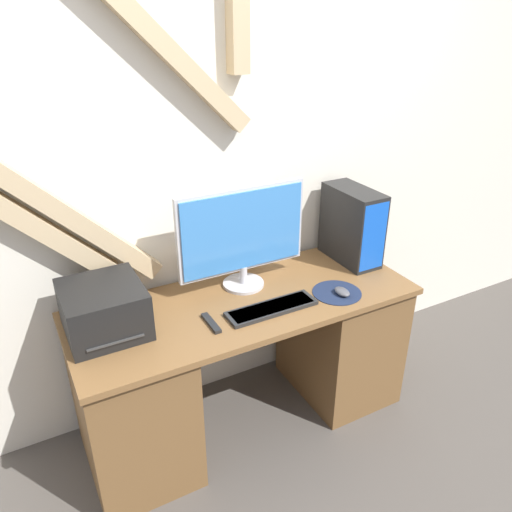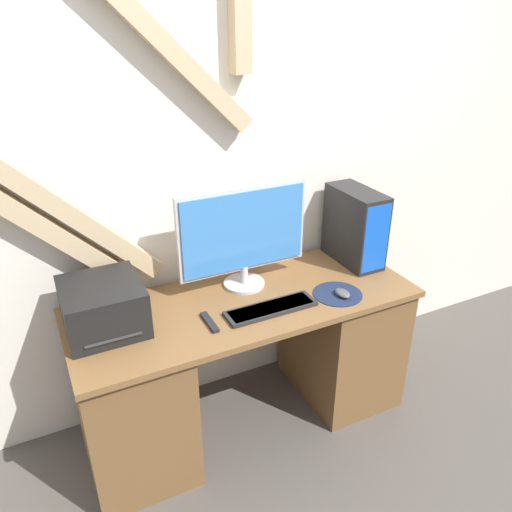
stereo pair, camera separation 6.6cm
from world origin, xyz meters
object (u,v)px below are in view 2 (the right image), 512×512
(keyboard, at_px, (271,308))
(mouse, at_px, (343,293))
(printer, at_px, (103,307))
(computer_tower, at_px, (355,227))
(remote_control, at_px, (210,322))
(monitor, at_px, (243,234))

(keyboard, relative_size, mouse, 4.69)
(mouse, bearing_deg, printer, 167.22)
(computer_tower, bearing_deg, keyboard, -158.60)
(printer, bearing_deg, remote_control, -22.86)
(monitor, bearing_deg, keyboard, -87.85)
(monitor, xyz_separation_m, computer_tower, (0.64, -0.02, -0.08))
(printer, bearing_deg, monitor, 5.93)
(monitor, distance_m, remote_control, 0.46)
(monitor, xyz_separation_m, printer, (-0.69, -0.07, -0.17))
(printer, relative_size, remote_control, 2.23)
(monitor, height_order, keyboard, monitor)
(keyboard, relative_size, remote_control, 2.72)
(computer_tower, relative_size, printer, 1.13)
(monitor, distance_m, keyboard, 0.38)
(keyboard, distance_m, mouse, 0.37)
(monitor, xyz_separation_m, remote_control, (-0.28, -0.24, -0.27))
(mouse, distance_m, remote_control, 0.66)
(computer_tower, bearing_deg, mouse, -132.68)
(mouse, height_order, computer_tower, computer_tower)
(monitor, distance_m, computer_tower, 0.65)
(monitor, bearing_deg, printer, -174.07)
(keyboard, height_order, remote_control, keyboard)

